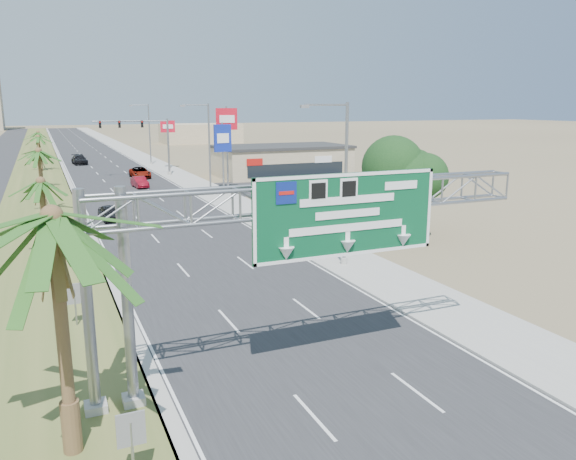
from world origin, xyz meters
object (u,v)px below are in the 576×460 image
(palm_near, at_px, (52,218))
(pole_sign_red_far, at_px, (168,130))
(store_building, at_px, (282,161))
(car_right_lane, at_px, (140,173))
(car_left_lane, at_px, (111,214))
(car_far, at_px, (79,160))
(sign_gantry, at_px, (303,215))
(signal_mast, at_px, (154,142))
(pole_sign_red_near, at_px, (227,125))
(pole_sign_blue, at_px, (223,141))
(car_mid_lane, at_px, (140,182))

(palm_near, relative_size, pole_sign_red_far, 1.08)
(palm_near, xyz_separation_m, store_building, (31.20, 58.00, -4.93))
(store_building, xyz_separation_m, car_right_lane, (-19.05, 5.20, -1.27))
(car_left_lane, height_order, car_far, car_far)
(car_far, bearing_deg, palm_near, -98.12)
(car_far, bearing_deg, car_left_lane, -95.20)
(sign_gantry, xyz_separation_m, car_right_lane, (4.01, 61.28, -5.33))
(car_left_lane, xyz_separation_m, car_far, (0.83, 51.96, 0.09))
(signal_mast, bearing_deg, car_right_lane, -160.90)
(palm_near, bearing_deg, pole_sign_red_far, 75.91)
(store_building, xyz_separation_m, pole_sign_red_near, (-11.79, -11.80, 5.68))
(signal_mast, height_order, pole_sign_blue, signal_mast)
(store_building, height_order, car_far, store_building)
(car_mid_lane, bearing_deg, signal_mast, 64.77)
(store_building, bearing_deg, car_right_lane, 164.72)
(pole_sign_red_near, relative_size, pole_sign_blue, 1.22)
(store_building, bearing_deg, palm_near, -118.28)
(store_building, height_order, pole_sign_red_far, pole_sign_red_far)
(palm_near, distance_m, pole_sign_red_near, 50.12)
(sign_gantry, bearing_deg, car_far, 91.62)
(car_left_lane, bearing_deg, store_building, 36.21)
(car_right_lane, relative_size, car_far, 0.97)
(pole_sign_red_near, xyz_separation_m, pole_sign_blue, (-1.02, -1.60, -1.75))
(signal_mast, distance_m, car_right_lane, 4.75)
(car_left_lane, xyz_separation_m, pole_sign_red_far, (13.28, 38.55, 5.35))
(pole_sign_blue, xyz_separation_m, pole_sign_red_far, (-0.19, 27.93, 0.11))
(palm_near, bearing_deg, store_building, 61.72)
(car_left_lane, distance_m, pole_sign_blue, 17.94)
(store_building, height_order, car_left_lane, store_building)
(sign_gantry, distance_m, car_mid_lane, 52.17)
(pole_sign_red_far, bearing_deg, pole_sign_blue, -89.60)
(car_mid_lane, bearing_deg, car_far, 93.65)
(pole_sign_red_far, bearing_deg, store_building, -48.19)
(sign_gantry, relative_size, pole_sign_blue, 2.10)
(sign_gantry, xyz_separation_m, car_mid_lane, (2.45, 51.83, -5.40))
(car_left_lane, height_order, pole_sign_red_near, pole_sign_red_near)
(car_right_lane, bearing_deg, store_building, -15.43)
(store_building, relative_size, pole_sign_red_near, 1.86)
(store_building, relative_size, pole_sign_red_far, 2.34)
(pole_sign_blue, bearing_deg, store_building, 46.29)
(car_far, xyz_separation_m, pole_sign_blue, (12.64, -41.34, 5.15))
(pole_sign_red_far, bearing_deg, pole_sign_red_near, -87.36)
(store_building, relative_size, car_right_lane, 3.45)
(sign_gantry, height_order, car_mid_lane, sign_gantry)
(car_left_lane, bearing_deg, pole_sign_blue, 32.04)
(pole_sign_red_near, bearing_deg, pole_sign_blue, -122.50)
(palm_near, relative_size, pole_sign_red_near, 0.86)
(signal_mast, xyz_separation_m, car_far, (-8.62, 21.97, -4.07))
(car_far, relative_size, pole_sign_blue, 0.68)
(car_far, bearing_deg, sign_gantry, -92.66)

